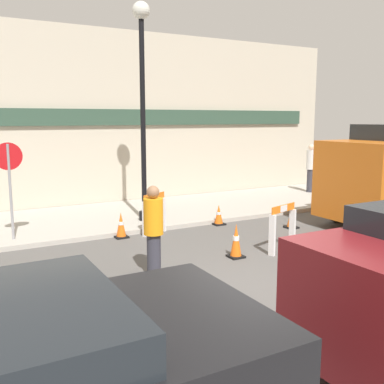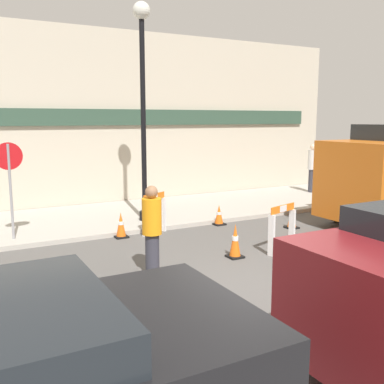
# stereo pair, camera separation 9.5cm
# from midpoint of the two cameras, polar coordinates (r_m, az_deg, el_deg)

# --- Properties ---
(ground_plane) EXTENTS (60.00, 60.00, 0.00)m
(ground_plane) POSITION_cam_midpoint_polar(r_m,az_deg,el_deg) (7.38, 9.44, -12.81)
(ground_plane) COLOR #565451
(sidewalk_slab) EXTENTS (18.00, 3.87, 0.11)m
(sidewalk_slab) POSITION_cam_midpoint_polar(r_m,az_deg,el_deg) (12.83, -8.47, -2.97)
(sidewalk_slab) COLOR #ADA89E
(sidewalk_slab) RESTS_ON ground_plane
(storefront_facade) EXTENTS (18.00, 0.22, 5.50)m
(storefront_facade) POSITION_cam_midpoint_polar(r_m,az_deg,el_deg) (14.44, -11.50, 9.11)
(storefront_facade) COLOR #BCB29E
(storefront_facade) RESTS_ON ground_plane
(streetlamp_post) EXTENTS (0.44, 0.44, 5.49)m
(streetlamp_post) POSITION_cam_midpoint_polar(r_m,az_deg,el_deg) (11.68, -6.04, 13.49)
(streetlamp_post) COLOR black
(streetlamp_post) RESTS_ON sidewalk_slab
(stop_sign) EXTENTS (0.60, 0.06, 2.15)m
(stop_sign) POSITION_cam_midpoint_polar(r_m,az_deg,el_deg) (10.56, -21.91, 2.05)
(stop_sign) COLOR gray
(stop_sign) RESTS_ON sidewalk_slab
(barricade_0) EXTENTS (0.83, 0.37, 1.00)m
(barricade_0) POSITION_cam_midpoint_polar(r_m,az_deg,el_deg) (9.54, 11.66, -4.35)
(barricade_0) COLOR white
(barricade_0) RESTS_ON ground_plane
(barricade_1) EXTENTS (0.72, 0.43, 0.99)m
(barricade_1) POSITION_cam_midpoint_polar(r_m,az_deg,el_deg) (10.85, -4.56, -2.62)
(barricade_1) COLOR white
(barricade_1) RESTS_ON ground_plane
(traffic_cone_0) EXTENTS (0.30, 0.30, 0.53)m
(traffic_cone_0) POSITION_cam_midpoint_polar(r_m,az_deg,el_deg) (11.81, 3.68, -2.97)
(traffic_cone_0) COLOR black
(traffic_cone_0) RESTS_ON ground_plane
(traffic_cone_1) EXTENTS (0.30, 0.30, 0.55)m
(traffic_cone_1) POSITION_cam_midpoint_polar(r_m,az_deg,el_deg) (11.69, 12.80, -3.25)
(traffic_cone_1) COLOR black
(traffic_cone_1) RESTS_ON ground_plane
(traffic_cone_2) EXTENTS (0.30, 0.30, 0.60)m
(traffic_cone_2) POSITION_cam_midpoint_polar(r_m,az_deg,el_deg) (10.64, -8.76, -4.22)
(traffic_cone_2) COLOR black
(traffic_cone_2) RESTS_ON ground_plane
(traffic_cone_3) EXTENTS (0.30, 0.30, 0.69)m
(traffic_cone_3) POSITION_cam_midpoint_polar(r_m,az_deg,el_deg) (9.07, 5.80, -6.25)
(traffic_cone_3) COLOR black
(traffic_cone_3) RESTS_ON ground_plane
(person_worker) EXTENTS (0.48, 0.48, 1.62)m
(person_worker) POSITION_cam_midpoint_polar(r_m,az_deg,el_deg) (7.90, -4.76, -4.58)
(person_worker) COLOR #33333D
(person_worker) RESTS_ON ground_plane
(person_pedestrian) EXTENTS (0.33, 0.33, 1.74)m
(person_pedestrian) POSITION_cam_midpoint_polar(r_m,az_deg,el_deg) (16.81, 15.18, 3.16)
(person_pedestrian) COLOR #33333D
(person_pedestrian) RESTS_ON sidewalk_slab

